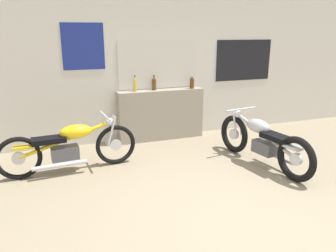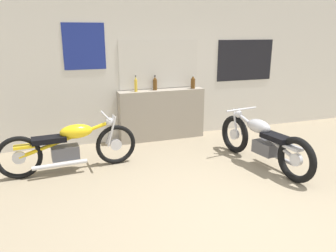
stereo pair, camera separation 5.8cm
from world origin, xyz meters
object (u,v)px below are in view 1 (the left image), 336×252
object	(u,v)px
bottle_left_center	(154,84)
motorcycle_silver	(262,141)
bottle_leftmost	(135,85)
motorcycle_yellow	(69,146)
bottle_center	(192,82)

from	to	relation	value
bottle_left_center	motorcycle_silver	distance (m)	2.37
bottle_leftmost	bottle_left_center	bearing A→B (deg)	8.33
motorcycle_silver	motorcycle_yellow	world-z (taller)	motorcycle_yellow
bottle_left_center	bottle_center	size ratio (longest dim) A/B	1.05
motorcycle_silver	bottle_left_center	bearing A→B (deg)	123.02
bottle_left_center	motorcycle_yellow	distance (m)	2.17
bottle_leftmost	motorcycle_yellow	bearing A→B (deg)	-141.80
bottle_left_center	motorcycle_silver	bearing A→B (deg)	-56.98
motorcycle_silver	motorcycle_yellow	xyz separation A→B (m)	(-2.96, 0.79, 0.01)
motorcycle_yellow	motorcycle_silver	bearing A→B (deg)	-14.95
motorcycle_yellow	bottle_leftmost	bearing A→B (deg)	38.20
motorcycle_silver	bottle_leftmost	bearing A→B (deg)	131.60
bottle_center	motorcycle_silver	xyz separation A→B (m)	(0.46, -1.81, -0.72)
bottle_left_center	bottle_center	distance (m)	0.78
bottle_leftmost	motorcycle_yellow	world-z (taller)	bottle_leftmost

